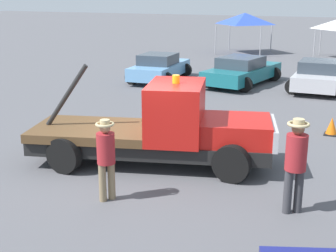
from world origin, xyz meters
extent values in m
plane|color=#545459|center=(0.00, 0.00, 0.00)|extent=(160.00, 160.00, 0.00)
cube|color=black|center=(0.00, 0.00, 0.53)|extent=(6.20, 3.37, 0.35)
cube|color=red|center=(2.05, 0.60, 0.98)|extent=(2.07, 2.07, 0.55)
cube|color=silver|center=(2.90, 0.85, 0.95)|extent=(0.61, 1.72, 0.50)
cube|color=red|center=(0.63, 0.18, 1.40)|extent=(1.81, 2.25, 1.39)
cube|color=brown|center=(-1.43, -0.42, 0.81)|extent=(3.40, 2.72, 0.22)
cylinder|color=black|center=(-2.04, -0.60, 1.70)|extent=(1.17, 0.45, 1.63)
cylinder|color=orange|center=(0.63, 0.18, 2.19)|extent=(0.18, 0.18, 0.20)
cylinder|color=black|center=(1.71, 1.47, 0.44)|extent=(0.88, 0.26, 0.88)
cylinder|color=black|center=(2.24, -0.31, 0.44)|extent=(0.88, 0.26, 0.88)
cylinder|color=black|center=(-2.12, 0.35, 0.44)|extent=(0.88, 0.26, 0.88)
cylinder|color=black|center=(-1.59, -1.44, 0.44)|extent=(0.88, 0.26, 0.88)
cylinder|color=#38383D|center=(3.90, -1.23, 0.45)|extent=(0.17, 0.17, 0.90)
cylinder|color=#38383D|center=(3.71, -1.37, 0.45)|extent=(0.17, 0.17, 0.90)
cylinder|color=maroon|center=(3.81, -1.30, 1.25)|extent=(0.41, 0.41, 0.71)
sphere|color=brown|center=(3.81, -1.30, 1.73)|extent=(0.24, 0.24, 0.24)
torus|color=tan|center=(3.81, -1.30, 1.81)|extent=(0.43, 0.43, 0.06)
cylinder|color=tan|center=(3.81, -1.30, 1.86)|extent=(0.22, 0.22, 0.11)
cylinder|color=#847051|center=(0.23, -2.25, 0.41)|extent=(0.15, 0.15, 0.82)
cylinder|color=#847051|center=(0.12, -2.42, 0.41)|extent=(0.15, 0.15, 0.82)
cylinder|color=maroon|center=(0.17, -2.33, 1.14)|extent=(0.37, 0.37, 0.65)
sphere|color=#A87A56|center=(0.17, -2.33, 1.57)|extent=(0.22, 0.22, 0.22)
torus|color=tan|center=(0.17, -2.33, 1.65)|extent=(0.39, 0.39, 0.06)
cylinder|color=tan|center=(0.17, -2.33, 1.70)|extent=(0.20, 0.20, 0.10)
cube|color=#669ED1|center=(-4.90, 10.75, 0.54)|extent=(2.18, 4.46, 0.60)
cube|color=#333D47|center=(-4.88, 10.53, 1.09)|extent=(1.74, 1.95, 0.50)
cylinder|color=black|center=(-5.89, 12.14, 0.34)|extent=(0.68, 0.22, 0.68)
cylinder|color=black|center=(-4.18, 12.29, 0.34)|extent=(0.68, 0.22, 0.68)
cylinder|color=black|center=(-5.63, 9.21, 0.34)|extent=(0.68, 0.22, 0.68)
cylinder|color=black|center=(-3.92, 9.36, 0.34)|extent=(0.68, 0.22, 0.68)
cube|color=#196670|center=(-0.87, 11.44, 0.54)|extent=(2.71, 5.15, 0.60)
cube|color=#333D47|center=(-0.91, 11.20, 1.09)|extent=(2.01, 2.31, 0.50)
cylinder|color=black|center=(-1.49, 13.24, 0.34)|extent=(0.68, 0.22, 0.68)
cylinder|color=black|center=(0.31, 12.93, 0.34)|extent=(0.68, 0.22, 0.68)
cylinder|color=black|center=(-2.05, 9.96, 0.34)|extent=(0.68, 0.22, 0.68)
cylinder|color=black|center=(-0.25, 9.65, 0.34)|extent=(0.68, 0.22, 0.68)
cube|color=#B7B7BC|center=(2.58, 11.66, 0.54)|extent=(1.93, 4.56, 0.60)
cube|color=#333D47|center=(2.58, 11.44, 1.09)|extent=(1.65, 1.93, 0.50)
cylinder|color=black|center=(1.67, 13.18, 0.34)|extent=(0.68, 0.22, 0.68)
cylinder|color=black|center=(1.74, 10.11, 0.34)|extent=(0.68, 0.22, 0.68)
cylinder|color=black|center=(3.48, 10.15, 0.34)|extent=(0.68, 0.22, 0.68)
cylinder|color=#9E9EA3|center=(-5.75, 21.56, 1.02)|extent=(0.07, 0.07, 2.05)
cylinder|color=#9E9EA3|center=(-2.54, 21.56, 1.02)|extent=(0.07, 0.07, 2.05)
cylinder|color=#9E9EA3|center=(-5.75, 24.77, 1.02)|extent=(0.07, 0.07, 2.05)
cylinder|color=#9E9EA3|center=(-2.54, 24.77, 1.02)|extent=(0.07, 0.07, 2.05)
pyramid|color=#2D4CB7|center=(-4.14, 23.17, 2.45)|extent=(3.20, 3.20, 0.80)
cylinder|color=#9E9EA3|center=(1.00, 21.36, 0.96)|extent=(0.07, 0.07, 1.93)
cylinder|color=#9E9EA3|center=(1.00, 24.32, 0.96)|extent=(0.07, 0.07, 1.93)
cube|color=black|center=(3.92, 4.54, 0.02)|extent=(0.40, 0.40, 0.04)
cone|color=orange|center=(3.92, 4.54, 0.28)|extent=(0.36, 0.36, 0.55)
camera|label=1|loc=(5.11, -10.01, 4.19)|focal=50.00mm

